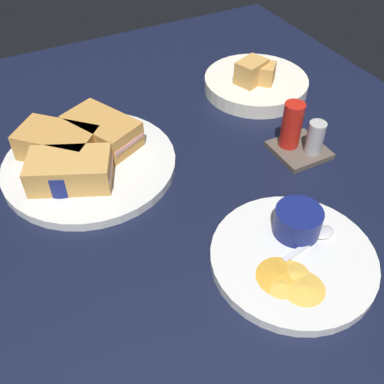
# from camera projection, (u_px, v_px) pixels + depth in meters

# --- Properties ---
(ground_plane) EXTENTS (1.10, 1.10, 0.03)m
(ground_plane) POSITION_uv_depth(u_px,v_px,m) (168.00, 177.00, 0.79)
(ground_plane) COLOR black
(plate_sandwich_main) EXTENTS (0.30, 0.30, 0.02)m
(plate_sandwich_main) POSITION_uv_depth(u_px,v_px,m) (90.00, 164.00, 0.78)
(plate_sandwich_main) COLOR silver
(plate_sandwich_main) RESTS_ON ground_plane
(sandwich_half_near) EXTENTS (0.15, 0.12, 0.05)m
(sandwich_half_near) POSITION_uv_depth(u_px,v_px,m) (102.00, 131.00, 0.79)
(sandwich_half_near) COLOR #C68C42
(sandwich_half_near) RESTS_ON plate_sandwich_main
(sandwich_half_far) EXTENTS (0.15, 0.15, 0.05)m
(sandwich_half_far) POSITION_uv_depth(u_px,v_px,m) (58.00, 143.00, 0.77)
(sandwich_half_far) COLOR #C68C42
(sandwich_half_far) RESTS_ON plate_sandwich_main
(sandwich_half_extra) EXTENTS (0.12, 0.15, 0.05)m
(sandwich_half_extra) POSITION_uv_depth(u_px,v_px,m) (70.00, 170.00, 0.72)
(sandwich_half_extra) COLOR tan
(sandwich_half_extra) RESTS_ON plate_sandwich_main
(ramekin_dark_sauce) EXTENTS (0.07, 0.07, 0.04)m
(ramekin_dark_sauce) POSITION_uv_depth(u_px,v_px,m) (61.00, 174.00, 0.71)
(ramekin_dark_sauce) COLOR navy
(ramekin_dark_sauce) RESTS_ON plate_sandwich_main
(spoon_by_dark_ramekin) EXTENTS (0.04, 0.10, 0.01)m
(spoon_by_dark_ramekin) POSITION_uv_depth(u_px,v_px,m) (93.00, 167.00, 0.75)
(spoon_by_dark_ramekin) COLOR silver
(spoon_by_dark_ramekin) RESTS_ON plate_sandwich_main
(plate_chips_companion) EXTENTS (0.23, 0.23, 0.02)m
(plate_chips_companion) POSITION_uv_depth(u_px,v_px,m) (293.00, 258.00, 0.63)
(plate_chips_companion) COLOR silver
(plate_chips_companion) RESTS_ON ground_plane
(ramekin_light_gravy) EXTENTS (0.07, 0.07, 0.04)m
(ramekin_light_gravy) POSITION_uv_depth(u_px,v_px,m) (298.00, 221.00, 0.64)
(ramekin_light_gravy) COLOR navy
(ramekin_light_gravy) RESTS_ON plate_chips_companion
(spoon_by_gravy_ramekin) EXTENTS (0.03, 0.10, 0.01)m
(spoon_by_gravy_ramekin) POSITION_uv_depth(u_px,v_px,m) (318.00, 237.00, 0.64)
(spoon_by_gravy_ramekin) COLOR silver
(spoon_by_gravy_ramekin) RESTS_ON plate_chips_companion
(plantain_chip_scatter) EXTENTS (0.11, 0.09, 0.01)m
(plantain_chip_scatter) POSITION_uv_depth(u_px,v_px,m) (290.00, 280.00, 0.59)
(plantain_chip_scatter) COLOR gold
(plantain_chip_scatter) RESTS_ON plate_chips_companion
(bread_basket_rear) EXTENTS (0.22, 0.22, 0.08)m
(bread_basket_rear) POSITION_uv_depth(u_px,v_px,m) (256.00, 83.00, 0.95)
(bread_basket_rear) COLOR silver
(bread_basket_rear) RESTS_ON ground_plane
(condiment_caddy) EXTENTS (0.09, 0.09, 0.10)m
(condiment_caddy) POSITION_uv_depth(u_px,v_px,m) (299.00, 136.00, 0.79)
(condiment_caddy) COLOR brown
(condiment_caddy) RESTS_ON ground_plane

